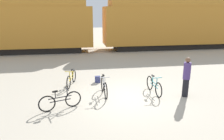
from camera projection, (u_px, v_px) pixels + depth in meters
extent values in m
plane|color=#B2A893|center=(125.00, 97.00, 9.69)|extent=(80.00, 80.00, 0.00)
cube|color=black|center=(19.00, 50.00, 19.65)|extent=(11.05, 2.14, 0.55)
cube|color=#C67F28|center=(17.00, 27.00, 19.11)|extent=(13.16, 2.86, 3.49)
cylinder|color=#C67F28|center=(14.00, 6.00, 18.65)|extent=(12.11, 2.71, 2.71)
cube|color=black|center=(169.00, 46.00, 21.86)|extent=(11.05, 2.14, 0.55)
cube|color=#C67F28|center=(171.00, 25.00, 21.32)|extent=(13.16, 2.86, 3.49)
cylinder|color=#C67F28|center=(172.00, 7.00, 20.86)|extent=(12.11, 2.71, 2.71)
cube|color=#4C4238|center=(99.00, 52.00, 20.14)|extent=(68.08, 0.07, 0.01)
cube|color=#4C4238|center=(98.00, 49.00, 21.51)|extent=(68.08, 0.07, 0.01)
torus|color=black|center=(106.00, 91.00, 9.38)|extent=(0.07, 0.75, 0.75)
torus|color=black|center=(102.00, 84.00, 10.30)|extent=(0.07, 0.75, 0.75)
cylinder|color=silver|center=(104.00, 83.00, 9.79)|extent=(0.06, 0.86, 0.04)
cylinder|color=silver|center=(104.00, 86.00, 9.83)|extent=(0.06, 0.78, 0.04)
cylinder|color=silver|center=(103.00, 79.00, 9.91)|extent=(0.04, 0.04, 0.32)
cube|color=black|center=(103.00, 75.00, 9.86)|extent=(0.09, 0.20, 0.05)
cylinder|color=silver|center=(105.00, 81.00, 9.49)|extent=(0.04, 0.04, 0.35)
cylinder|color=silver|center=(105.00, 77.00, 9.44)|extent=(0.46, 0.05, 0.03)
torus|color=black|center=(159.00, 90.00, 9.58)|extent=(0.10, 0.69, 0.68)
torus|color=black|center=(150.00, 83.00, 10.52)|extent=(0.10, 0.69, 0.68)
cylinder|color=teal|center=(154.00, 83.00, 10.00)|extent=(0.09, 0.89, 0.04)
cylinder|color=teal|center=(154.00, 86.00, 10.04)|extent=(0.09, 0.81, 0.04)
cylinder|color=teal|center=(153.00, 79.00, 10.13)|extent=(0.04, 0.04, 0.29)
cube|color=black|center=(153.00, 76.00, 10.09)|extent=(0.09, 0.20, 0.05)
cylinder|color=teal|center=(157.00, 81.00, 9.70)|extent=(0.04, 0.04, 0.32)
cylinder|color=teal|center=(157.00, 78.00, 9.66)|extent=(0.46, 0.06, 0.03)
torus|color=black|center=(69.00, 82.00, 10.63)|extent=(0.21, 0.65, 0.66)
torus|color=black|center=(74.00, 76.00, 11.64)|extent=(0.21, 0.65, 0.66)
cylinder|color=gold|center=(71.00, 76.00, 11.09)|extent=(0.26, 0.91, 0.04)
cylinder|color=gold|center=(71.00, 79.00, 11.13)|extent=(0.24, 0.83, 0.04)
cylinder|color=gold|center=(72.00, 72.00, 11.23)|extent=(0.04, 0.04, 0.27)
cube|color=black|center=(72.00, 70.00, 11.19)|extent=(0.13, 0.21, 0.05)
cylinder|color=gold|center=(70.00, 75.00, 10.77)|extent=(0.04, 0.04, 0.31)
cylinder|color=gold|center=(69.00, 72.00, 10.73)|extent=(0.45, 0.14, 0.03)
torus|color=black|center=(73.00, 99.00, 8.66)|extent=(0.64, 0.25, 0.65)
torus|color=black|center=(47.00, 104.00, 8.20)|extent=(0.64, 0.25, 0.65)
cylinder|color=black|center=(60.00, 97.00, 8.39)|extent=(0.87, 0.31, 0.04)
cylinder|color=black|center=(60.00, 101.00, 8.42)|extent=(0.79, 0.29, 0.04)
cylinder|color=black|center=(55.00, 95.00, 8.27)|extent=(0.04, 0.04, 0.27)
cube|color=black|center=(55.00, 92.00, 8.24)|extent=(0.21, 0.14, 0.05)
cylinder|color=black|center=(67.00, 92.00, 8.47)|extent=(0.04, 0.04, 0.30)
cylinder|color=black|center=(67.00, 89.00, 8.43)|extent=(0.17, 0.45, 0.03)
cylinder|color=black|center=(185.00, 88.00, 9.68)|extent=(0.27, 0.27, 0.81)
cylinder|color=#473370|center=(187.00, 71.00, 9.47)|extent=(0.31, 0.31, 0.75)
sphere|color=brown|center=(188.00, 60.00, 9.34)|extent=(0.22, 0.22, 0.22)
cube|color=navy|center=(98.00, 79.00, 11.62)|extent=(0.28, 0.20, 0.34)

